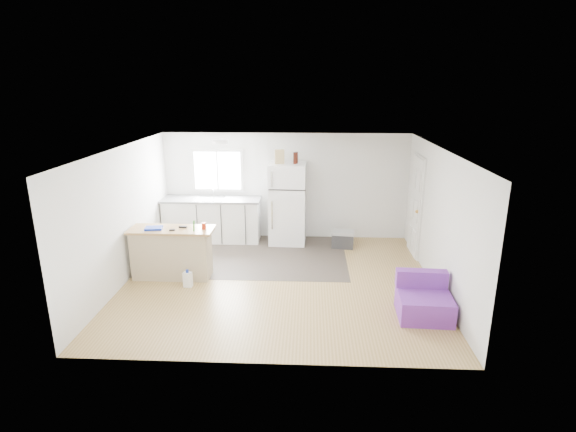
% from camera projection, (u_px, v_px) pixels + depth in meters
% --- Properties ---
extents(room, '(5.51, 5.01, 2.41)m').
position_uv_depth(room, '(278.00, 218.00, 7.80)').
color(room, olive).
rests_on(room, ground).
extents(vinyl_zone, '(4.05, 2.50, 0.00)m').
position_uv_depth(vinyl_zone, '(248.00, 255.00, 9.37)').
color(vinyl_zone, '#352D28').
rests_on(vinyl_zone, floor).
extents(window, '(1.18, 0.06, 0.98)m').
position_uv_depth(window, '(218.00, 171.00, 10.15)').
color(window, white).
rests_on(window, back_wall).
extents(interior_door, '(0.11, 0.92, 2.10)m').
position_uv_depth(interior_door, '(416.00, 207.00, 9.21)').
color(interior_door, white).
rests_on(interior_door, right_wall).
extents(ceiling_fixture, '(0.30, 0.30, 0.07)m').
position_uv_depth(ceiling_fixture, '(220.00, 142.00, 8.67)').
color(ceiling_fixture, white).
rests_on(ceiling_fixture, ceiling).
extents(kitchen_cabinets, '(2.20, 0.71, 1.27)m').
position_uv_depth(kitchen_cabinets, '(212.00, 219.00, 10.14)').
color(kitchen_cabinets, white).
rests_on(kitchen_cabinets, floor).
extents(peninsula, '(1.52, 0.59, 0.93)m').
position_uv_depth(peninsula, '(172.00, 253.00, 8.21)').
color(peninsula, '#C8B790').
rests_on(peninsula, floor).
extents(refrigerator, '(0.82, 0.78, 1.79)m').
position_uv_depth(refrigerator, '(288.00, 204.00, 9.90)').
color(refrigerator, white).
rests_on(refrigerator, floor).
extents(cooler, '(0.52, 0.39, 0.37)m').
position_uv_depth(cooler, '(343.00, 239.00, 9.78)').
color(cooler, '#2C2C2E').
rests_on(cooler, floor).
extents(purple_seat, '(0.82, 0.78, 0.65)m').
position_uv_depth(purple_seat, '(424.00, 301.00, 6.88)').
color(purple_seat, purple).
rests_on(purple_seat, floor).
extents(cleaner_jug, '(0.16, 0.12, 0.32)m').
position_uv_depth(cleaner_jug, '(188.00, 279.00, 7.88)').
color(cleaner_jug, white).
rests_on(cleaner_jug, floor).
extents(mop, '(0.25, 0.32, 1.16)m').
position_uv_depth(mop, '(191.00, 268.00, 8.14)').
color(mop, green).
rests_on(mop, floor).
extents(red_cup, '(0.09, 0.09, 0.12)m').
position_uv_depth(red_cup, '(204.00, 226.00, 8.03)').
color(red_cup, red).
rests_on(red_cup, peninsula).
extents(blue_tray, '(0.33, 0.27, 0.04)m').
position_uv_depth(blue_tray, '(154.00, 228.00, 8.05)').
color(blue_tray, '#132EB4').
rests_on(blue_tray, peninsula).
extents(tool_a, '(0.14, 0.06, 0.03)m').
position_uv_depth(tool_a, '(183.00, 227.00, 8.12)').
color(tool_a, black).
rests_on(tool_a, peninsula).
extents(tool_b, '(0.10, 0.05, 0.03)m').
position_uv_depth(tool_b, '(172.00, 230.00, 7.96)').
color(tool_b, black).
rests_on(tool_b, peninsula).
extents(cardboard_box, '(0.21, 0.13, 0.30)m').
position_uv_depth(cardboard_box, '(280.00, 157.00, 9.58)').
color(cardboard_box, tan).
rests_on(cardboard_box, refrigerator).
extents(bottle_left, '(0.08, 0.08, 0.25)m').
position_uv_depth(bottle_left, '(295.00, 158.00, 9.56)').
color(bottle_left, '#3A120A').
rests_on(bottle_left, refrigerator).
extents(bottle_right, '(0.09, 0.09, 0.25)m').
position_uv_depth(bottle_right, '(296.00, 158.00, 9.60)').
color(bottle_right, '#3A120A').
rests_on(bottle_right, refrigerator).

